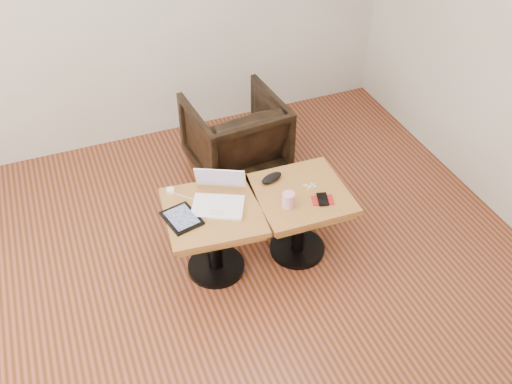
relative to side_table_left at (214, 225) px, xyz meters
name	(u,v)px	position (x,y,z in m)	size (l,w,h in m)	color
room_shell	(202,159)	(-0.19, -0.57, 0.96)	(4.52, 4.52, 2.71)	#49230E
side_table_left	(214,225)	(0.00, 0.00, 0.00)	(0.62, 0.62, 0.52)	black
side_table_right	(300,207)	(0.56, -0.05, 0.00)	(0.59, 0.59, 0.52)	black
laptop	(219,197)	(0.06, 0.05, 0.17)	(0.41, 0.40, 0.21)	white
tablet	(182,218)	(-0.19, -0.01, 0.14)	(0.23, 0.27, 0.02)	black
charging_adapter	(170,191)	(-0.19, 0.25, 0.14)	(0.04, 0.04, 0.03)	white
glasses_case	(272,178)	(0.43, 0.12, 0.15)	(0.16, 0.07, 0.05)	black
striped_cup	(288,200)	(0.43, -0.14, 0.18)	(0.08, 0.08, 0.10)	#E4437C
earbuds_tangle	(311,186)	(0.64, -0.02, 0.14)	(0.08, 0.05, 0.01)	white
phone_on_sleeve	(323,200)	(0.65, -0.17, 0.14)	(0.15, 0.13, 0.02)	#AA0E13
armchair	(235,136)	(0.49, 0.95, -0.08)	(0.67, 0.69, 0.62)	black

